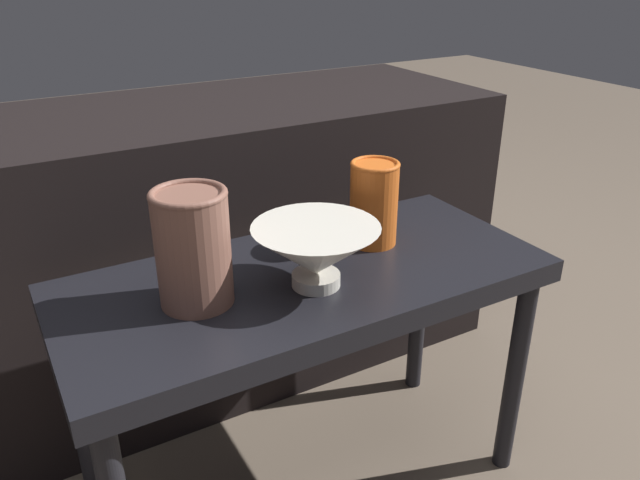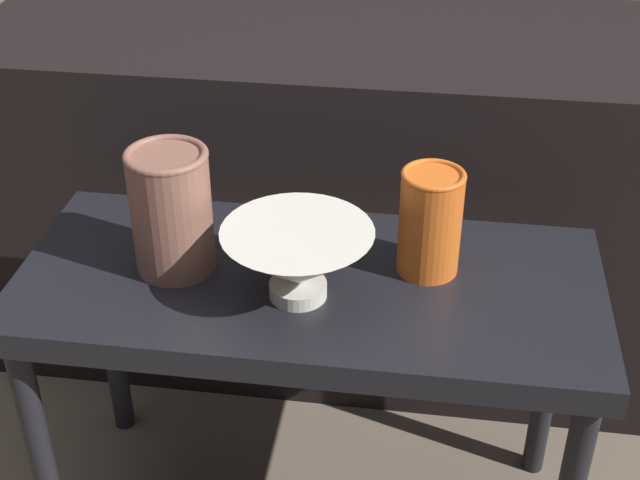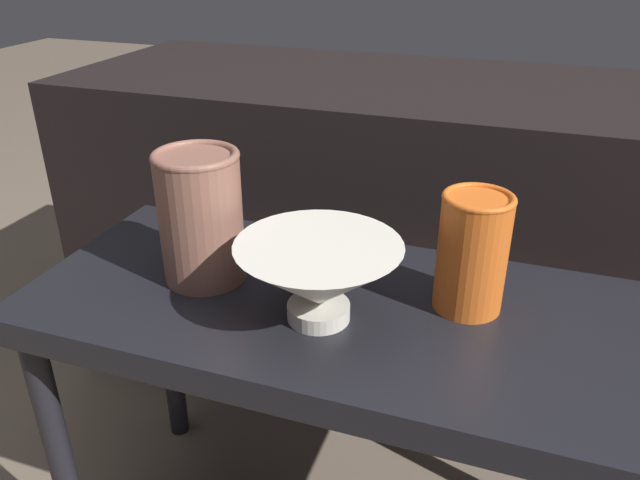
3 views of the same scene
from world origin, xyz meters
The scene contains 5 objects.
table centered at (0.00, 0.00, 0.42)m, with size 0.82×0.37×0.47m.
couch_backdrop centered at (0.00, 0.50, 0.33)m, with size 1.35×0.50×0.65m.
bowl centered at (-0.01, -0.05, 0.53)m, with size 0.20×0.20×0.10m.
vase_textured_left centered at (-0.19, 0.00, 0.57)m, with size 0.11×0.11×0.18m.
vase_colorful_right centered at (0.16, 0.04, 0.55)m, with size 0.09×0.09×0.15m.
Camera 2 is at (0.16, -1.00, 1.19)m, focal length 50.00 mm.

